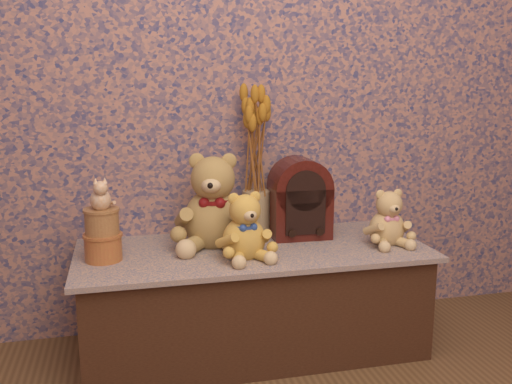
# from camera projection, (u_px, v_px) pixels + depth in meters

# --- Properties ---
(display_shelf) EXTENTS (1.40, 0.60, 0.44)m
(display_shelf) POSITION_uv_depth(u_px,v_px,m) (253.00, 299.00, 2.31)
(display_shelf) COLOR #394A76
(display_shelf) RESTS_ON ground
(teddy_large) EXTENTS (0.41, 0.45, 0.41)m
(teddy_large) POSITION_uv_depth(u_px,v_px,m) (214.00, 196.00, 2.27)
(teddy_large) COLOR olive
(teddy_large) RESTS_ON display_shelf
(teddy_medium) EXTENTS (0.25, 0.29, 0.27)m
(teddy_medium) POSITION_uv_depth(u_px,v_px,m) (244.00, 222.00, 2.12)
(teddy_medium) COLOR gold
(teddy_medium) RESTS_ON display_shelf
(teddy_small) EXTENTS (0.20, 0.23, 0.25)m
(teddy_small) POSITION_uv_depth(u_px,v_px,m) (387.00, 215.00, 2.30)
(teddy_small) COLOR tan
(teddy_small) RESTS_ON display_shelf
(cathedral_radio) EXTENTS (0.25, 0.19, 0.34)m
(cathedral_radio) POSITION_uv_depth(u_px,v_px,m) (300.00, 197.00, 2.40)
(cathedral_radio) COLOR #3A110A
(cathedral_radio) RESTS_ON display_shelf
(ceramic_vase) EXTENTS (0.12, 0.12, 0.20)m
(ceramic_vase) POSITION_uv_depth(u_px,v_px,m) (256.00, 213.00, 2.43)
(ceramic_vase) COLOR tan
(ceramic_vase) RESTS_ON display_shelf
(dried_stalks) EXTENTS (0.29, 0.29, 0.42)m
(dried_stalks) POSITION_uv_depth(u_px,v_px,m) (256.00, 141.00, 2.37)
(dried_stalks) COLOR #AC6A1B
(dried_stalks) RESTS_ON ceramic_vase
(biscuit_tin_lower) EXTENTS (0.17, 0.17, 0.10)m
(biscuit_tin_lower) POSITION_uv_depth(u_px,v_px,m) (103.00, 247.00, 2.11)
(biscuit_tin_lower) COLOR gold
(biscuit_tin_lower) RESTS_ON display_shelf
(biscuit_tin_upper) EXTENTS (0.15, 0.15, 0.10)m
(biscuit_tin_upper) POSITION_uv_depth(u_px,v_px,m) (102.00, 222.00, 2.09)
(biscuit_tin_upper) COLOR tan
(biscuit_tin_upper) RESTS_ON biscuit_tin_lower
(cat_figurine) EXTENTS (0.10, 0.11, 0.13)m
(cat_figurine) POSITION_uv_depth(u_px,v_px,m) (100.00, 193.00, 2.06)
(cat_figurine) COLOR silver
(cat_figurine) RESTS_ON biscuit_tin_upper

